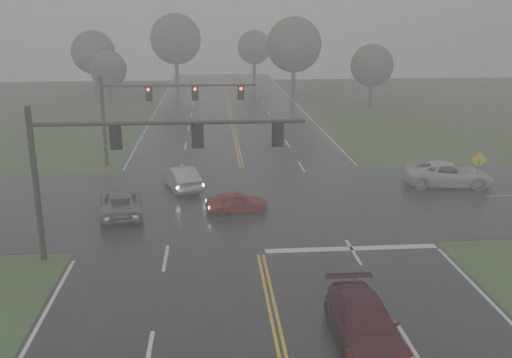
{
  "coord_description": "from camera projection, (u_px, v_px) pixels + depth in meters",
  "views": [
    {
      "loc": [
        -2.22,
        -11.01,
        11.06
      ],
      "look_at": [
        -0.06,
        16.0,
        3.22
      ],
      "focal_mm": 40.0,
      "sensor_mm": 36.0,
      "label": 1
    }
  ],
  "objects": [
    {
      "name": "sign_diamond_east",
      "position": [
        479.0,
        164.0,
        37.12
      ],
      "size": [
        1.04,
        0.21,
        2.51
      ],
      "rotation": [
        0.0,
        0.0,
        -0.16
      ],
      "color": "black",
      "rests_on": "ground"
    },
    {
      "name": "car_grey",
      "position": [
        122.0,
        215.0,
        32.73
      ],
      "size": [
        3.01,
        5.26,
        1.38
      ],
      "primitive_type": "imported",
      "rotation": [
        0.0,
        0.0,
        3.29
      ],
      "color": "slate",
      "rests_on": "ground"
    },
    {
      "name": "stop_bar",
      "position": [
        351.0,
        249.0,
        27.92
      ],
      "size": [
        8.5,
        0.5,
        0.01
      ],
      "primitive_type": "cube",
      "color": "silver",
      "rests_on": "ground"
    },
    {
      "name": "sedan_maroon",
      "position": [
        363.0,
        343.0,
        19.91
      ],
      "size": [
        2.15,
        5.23,
        1.51
      ],
      "primitive_type": "imported",
      "rotation": [
        0.0,
        0.0,
        -0.01
      ],
      "color": "#380A11",
      "rests_on": "ground"
    },
    {
      "name": "signal_gantry_near",
      "position": [
        118.0,
        153.0,
        25.69
      ],
      "size": [
        12.39,
        0.32,
        7.25
      ],
      "color": "black",
      "rests_on": "ground"
    },
    {
      "name": "signal_gantry_far",
      "position": [
        151.0,
        103.0,
        42.3
      ],
      "size": [
        11.53,
        0.35,
        6.81
      ],
      "color": "black",
      "rests_on": "ground"
    },
    {
      "name": "main_road",
      "position": [
        252.0,
        213.0,
        32.94
      ],
      "size": [
        18.0,
        160.0,
        0.02
      ],
      "primitive_type": "cube",
      "color": "black",
      "rests_on": "ground"
    },
    {
      "name": "tree_nw_a",
      "position": [
        108.0,
        69.0,
        71.84
      ],
      "size": [
        4.6,
        4.6,
        6.76
      ],
      "color": "#30281F",
      "rests_on": "ground"
    },
    {
      "name": "tree_n_far",
      "position": [
        254.0,
        47.0,
        98.19
      ],
      "size": [
        5.82,
        5.82,
        8.54
      ],
      "color": "#30281F",
      "rests_on": "ground"
    },
    {
      "name": "tree_nw_b",
      "position": [
        93.0,
        52.0,
        80.64
      ],
      "size": [
        6.11,
        6.11,
        8.97
      ],
      "color": "#30281F",
      "rests_on": "ground"
    },
    {
      "name": "tree_ne_a",
      "position": [
        294.0,
        45.0,
        76.46
      ],
      "size": [
        7.4,
        7.4,
        10.87
      ],
      "color": "#30281F",
      "rests_on": "ground"
    },
    {
      "name": "pickup_white",
      "position": [
        447.0,
        186.0,
        38.27
      ],
      "size": [
        6.08,
        3.45,
        1.6
      ],
      "primitive_type": "imported",
      "rotation": [
        0.0,
        0.0,
        1.43
      ],
      "color": "silver",
      "rests_on": "ground"
    },
    {
      "name": "tree_n_mid",
      "position": [
        176.0,
        39.0,
        86.81
      ],
      "size": [
        7.71,
        7.71,
        11.33
      ],
      "color": "#30281F",
      "rests_on": "ground"
    },
    {
      "name": "tree_e_near",
      "position": [
        372.0,
        66.0,
        69.57
      ],
      "size": [
        5.22,
        5.22,
        7.67
      ],
      "color": "#30281F",
      "rests_on": "ground"
    },
    {
      "name": "sedan_red",
      "position": [
        237.0,
        212.0,
        33.15
      ],
      "size": [
        3.72,
        1.88,
        1.21
      ],
      "primitive_type": "imported",
      "rotation": [
        0.0,
        0.0,
        1.7
      ],
      "color": "maroon",
      "rests_on": "ground"
    },
    {
      "name": "sedan_silver",
      "position": [
        181.0,
        189.0,
        37.62
      ],
      "size": [
        2.97,
        4.86,
        1.51
      ],
      "primitive_type": "imported",
      "rotation": [
        0.0,
        0.0,
        3.46
      ],
      "color": "#9D9EA4",
      "rests_on": "ground"
    },
    {
      "name": "cross_street",
      "position": [
        249.0,
        202.0,
        34.86
      ],
      "size": [
        120.0,
        14.0,
        0.02
      ],
      "primitive_type": "cube",
      "color": "black",
      "rests_on": "ground"
    }
  ]
}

